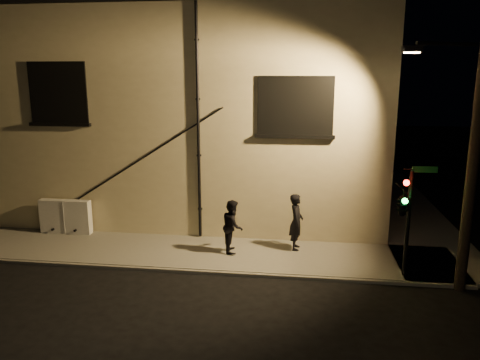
# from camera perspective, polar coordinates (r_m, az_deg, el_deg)

# --- Properties ---
(ground) EXTENTS (90.00, 90.00, 0.00)m
(ground) POSITION_cam_1_polar(r_m,az_deg,el_deg) (14.72, -0.32, -11.49)
(ground) COLOR black
(sidewalk) EXTENTS (21.00, 16.00, 0.12)m
(sidewalk) POSITION_cam_1_polar(r_m,az_deg,el_deg) (18.68, 5.28, -5.99)
(sidewalk) COLOR slate
(sidewalk) RESTS_ON ground
(building) EXTENTS (16.20, 12.23, 8.80)m
(building) POSITION_cam_1_polar(r_m,az_deg,el_deg) (22.87, -4.74, 8.60)
(building) COLOR beige
(building) RESTS_ON ground
(utility_cabinet) EXTENTS (1.97, 0.33, 1.29)m
(utility_cabinet) POSITION_cam_1_polar(r_m,az_deg,el_deg) (19.01, -20.48, -4.19)
(utility_cabinet) COLOR white
(utility_cabinet) RESTS_ON sidewalk
(pedestrian_a) EXTENTS (0.48, 0.72, 1.96)m
(pedestrian_a) POSITION_cam_1_polar(r_m,az_deg,el_deg) (16.22, 6.86, -5.09)
(pedestrian_a) COLOR black
(pedestrian_a) RESTS_ON sidewalk
(pedestrian_b) EXTENTS (0.80, 0.96, 1.80)m
(pedestrian_b) POSITION_cam_1_polar(r_m,az_deg,el_deg) (15.93, -0.89, -5.63)
(pedestrian_b) COLOR black
(pedestrian_b) RESTS_ON sidewalk
(traffic_signal) EXTENTS (1.18, 1.96, 3.35)m
(traffic_signal) POSITION_cam_1_polar(r_m,az_deg,el_deg) (14.41, 19.28, -2.75)
(traffic_signal) COLOR black
(traffic_signal) RESTS_ON sidewalk
(streetlamp_pole) EXTENTS (2.03, 1.39, 7.37)m
(streetlamp_pole) POSITION_cam_1_polar(r_m,az_deg,el_deg) (14.17, 26.22, 2.72)
(streetlamp_pole) COLOR black
(streetlamp_pole) RESTS_ON ground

